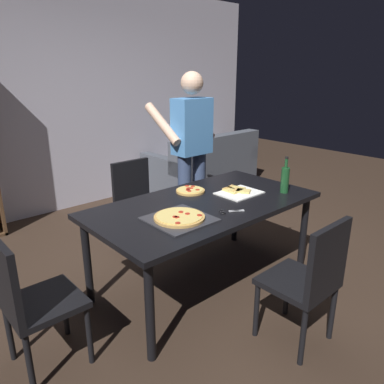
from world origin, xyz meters
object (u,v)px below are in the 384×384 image
(person_serving_pizza, at_px, (191,149))
(second_pizza_plain, at_px, (190,191))
(chair_near_camera, at_px, (310,277))
(wine_bottle, at_px, (285,179))
(dining_table, at_px, (204,210))
(kitchen_scissors, at_px, (227,211))
(couch, at_px, (204,169))
(chair_far_side, at_px, (137,200))
(pepperoni_pizza_on_tray, at_px, (179,218))
(chair_left_end, at_px, (28,296))

(person_serving_pizza, xyz_separation_m, second_pizza_plain, (-0.44, -0.48, -0.24))
(chair_near_camera, distance_m, wine_bottle, 1.04)
(dining_table, height_order, kitchen_scissors, kitchen_scissors)
(wine_bottle, relative_size, kitchen_scissors, 1.66)
(couch, distance_m, second_pizza_plain, 2.53)
(chair_near_camera, xyz_separation_m, person_serving_pizza, (0.53, 1.73, 0.49))
(kitchen_scissors, bearing_deg, dining_table, 85.57)
(person_serving_pizza, distance_m, second_pizza_plain, 0.69)
(chair_far_side, relative_size, pepperoni_pizza_on_tray, 2.13)
(chair_near_camera, bearing_deg, second_pizza_plain, 85.74)
(dining_table, relative_size, person_serving_pizza, 1.06)
(chair_far_side, distance_m, kitchen_scissors, 1.27)
(dining_table, height_order, chair_far_side, chair_far_side)
(chair_near_camera, distance_m, chair_left_end, 1.72)
(pepperoni_pizza_on_tray, xyz_separation_m, second_pizza_plain, (0.48, 0.42, -0.00))
(couch, xyz_separation_m, second_pizza_plain, (-1.81, -1.71, 0.46))
(couch, bearing_deg, chair_far_side, -152.01)
(dining_table, bearing_deg, wine_bottle, -21.93)
(chair_left_end, bearing_deg, kitchen_scissors, -10.93)
(chair_left_end, distance_m, pepperoni_pizza_on_tray, 1.07)
(chair_left_end, relative_size, pepperoni_pizza_on_tray, 2.13)
(wine_bottle, distance_m, second_pizza_plain, 0.82)
(dining_table, bearing_deg, couch, 46.26)
(chair_near_camera, relative_size, person_serving_pizza, 0.51)
(person_serving_pizza, relative_size, second_pizza_plain, 6.99)
(kitchen_scissors, bearing_deg, wine_bottle, -0.67)
(pepperoni_pizza_on_tray, relative_size, second_pizza_plain, 1.69)
(chair_near_camera, distance_m, pepperoni_pizza_on_tray, 0.95)
(second_pizza_plain, bearing_deg, chair_near_camera, -94.26)
(chair_left_end, xyz_separation_m, couch, (3.32, 1.99, -0.21))
(chair_far_side, height_order, kitchen_scissors, chair_far_side)
(chair_far_side, distance_m, person_serving_pizza, 0.75)
(chair_left_end, relative_size, second_pizza_plain, 3.59)
(couch, relative_size, kitchen_scissors, 8.99)
(pepperoni_pizza_on_tray, height_order, kitchen_scissors, pepperoni_pizza_on_tray)
(pepperoni_pizza_on_tray, height_order, second_pizza_plain, pepperoni_pizza_on_tray)
(chair_far_side, distance_m, second_pizza_plain, 0.75)
(chair_left_end, distance_m, second_pizza_plain, 1.55)
(chair_near_camera, xyz_separation_m, chair_far_side, (0.00, 1.95, 0.00))
(couch, height_order, pepperoni_pizza_on_tray, couch)
(chair_left_end, bearing_deg, couch, 30.93)
(person_serving_pizza, xyz_separation_m, pepperoni_pizza_on_tray, (-0.91, -0.90, -0.23))
(chair_far_side, bearing_deg, chair_near_camera, -90.00)
(chair_left_end, xyz_separation_m, second_pizza_plain, (1.51, 0.28, 0.25))
(second_pizza_plain, bearing_deg, person_serving_pizza, 47.85)
(chair_left_end, bearing_deg, pepperoni_pizza_on_tray, -7.92)
(wine_bottle, bearing_deg, chair_left_end, 172.49)
(dining_table, distance_m, person_serving_pizza, 0.98)
(kitchen_scissors, bearing_deg, couch, 49.57)
(chair_far_side, xyz_separation_m, couch, (1.90, 1.01, -0.21))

